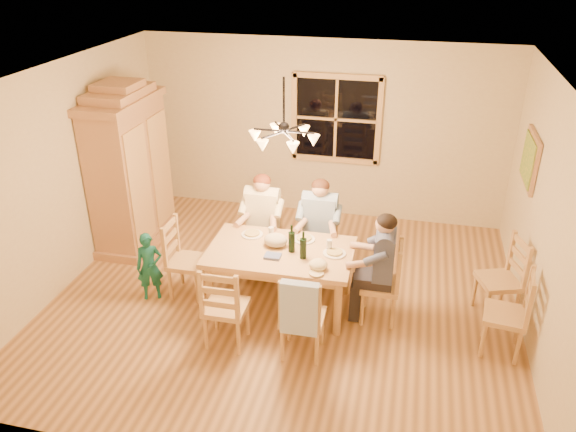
% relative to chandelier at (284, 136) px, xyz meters
% --- Properties ---
extents(floor, '(5.50, 5.50, 0.00)m').
position_rel_chandelier_xyz_m(floor, '(0.00, 0.00, -2.08)').
color(floor, brown).
rests_on(floor, ground).
extents(ceiling, '(5.50, 5.00, 0.02)m').
position_rel_chandelier_xyz_m(ceiling, '(0.00, 0.00, 0.62)').
color(ceiling, white).
rests_on(ceiling, wall_back).
extents(wall_back, '(5.50, 0.02, 2.70)m').
position_rel_chandelier_xyz_m(wall_back, '(0.00, 2.50, -0.73)').
color(wall_back, '#CBB78F').
rests_on(wall_back, floor).
extents(wall_left, '(0.02, 5.00, 2.70)m').
position_rel_chandelier_xyz_m(wall_left, '(-2.75, 0.00, -0.73)').
color(wall_left, '#CBB78F').
rests_on(wall_left, floor).
extents(wall_right, '(0.02, 5.00, 2.70)m').
position_rel_chandelier_xyz_m(wall_right, '(2.75, 0.00, -0.73)').
color(wall_right, '#CBB78F').
rests_on(wall_right, floor).
extents(window, '(1.30, 0.06, 1.30)m').
position_rel_chandelier_xyz_m(window, '(0.20, 2.47, -0.53)').
color(window, black).
rests_on(window, wall_back).
extents(painting, '(0.06, 0.78, 0.64)m').
position_rel_chandelier_xyz_m(painting, '(2.71, 1.20, -0.48)').
color(painting, '#9F6D44').
rests_on(painting, wall_right).
extents(chandelier, '(0.77, 0.68, 0.71)m').
position_rel_chandelier_xyz_m(chandelier, '(0.00, 0.00, 0.00)').
color(chandelier, black).
rests_on(chandelier, ceiling).
extents(armoire, '(0.66, 1.40, 2.30)m').
position_rel_chandelier_xyz_m(armoire, '(-2.42, 0.98, -1.02)').
color(armoire, '#9F6D44').
rests_on(armoire, floor).
extents(dining_table, '(1.68, 1.04, 0.76)m').
position_rel_chandelier_xyz_m(dining_table, '(-0.01, -0.14, -1.42)').
color(dining_table, tan).
rests_on(dining_table, floor).
extents(chair_far_left, '(0.45, 0.43, 0.99)m').
position_rel_chandelier_xyz_m(chair_far_left, '(-0.44, 0.63, -1.77)').
color(chair_far_left, tan).
rests_on(chair_far_left, floor).
extents(chair_far_right, '(0.45, 0.43, 0.99)m').
position_rel_chandelier_xyz_m(chair_far_right, '(0.30, 0.65, -1.77)').
color(chair_far_right, tan).
rests_on(chair_far_right, floor).
extents(chair_near_left, '(0.45, 0.43, 0.99)m').
position_rel_chandelier_xyz_m(chair_near_left, '(-0.41, -0.93, -1.77)').
color(chair_near_left, tan).
rests_on(chair_near_left, floor).
extents(chair_near_right, '(0.45, 0.43, 0.99)m').
position_rel_chandelier_xyz_m(chair_near_right, '(0.42, -0.92, -1.77)').
color(chair_near_right, tan).
rests_on(chair_near_right, floor).
extents(chair_end_left, '(0.43, 0.45, 0.99)m').
position_rel_chandelier_xyz_m(chair_end_left, '(-1.16, -0.16, -1.77)').
color(chair_end_left, tan).
rests_on(chair_end_left, floor).
extents(chair_end_right, '(0.43, 0.45, 0.99)m').
position_rel_chandelier_xyz_m(chair_end_right, '(1.14, -0.12, -1.77)').
color(chair_end_right, tan).
rests_on(chair_end_right, floor).
extents(adult_woman, '(0.40, 0.43, 0.87)m').
position_rel_chandelier_xyz_m(adult_woman, '(-0.44, 0.63, -1.24)').
color(adult_woman, beige).
rests_on(adult_woman, floor).
extents(adult_plaid_man, '(0.40, 0.43, 0.87)m').
position_rel_chandelier_xyz_m(adult_plaid_man, '(0.30, 0.65, -1.24)').
color(adult_plaid_man, '#376498').
rests_on(adult_plaid_man, floor).
extents(adult_slate_man, '(0.43, 0.40, 0.87)m').
position_rel_chandelier_xyz_m(adult_slate_man, '(1.14, -0.12, -1.24)').
color(adult_slate_man, '#474F71').
rests_on(adult_slate_man, floor).
extents(towel, '(0.38, 0.11, 0.58)m').
position_rel_chandelier_xyz_m(towel, '(0.42, -1.11, -1.38)').
color(towel, '#A5BCDF').
rests_on(towel, chair_near_right).
extents(wine_bottle_a, '(0.08, 0.08, 0.33)m').
position_rel_chandelier_xyz_m(wine_bottle_a, '(0.12, -0.14, -1.15)').
color(wine_bottle_a, black).
rests_on(wine_bottle_a, dining_table).
extents(wine_bottle_b, '(0.08, 0.08, 0.33)m').
position_rel_chandelier_xyz_m(wine_bottle_b, '(0.28, -0.25, -1.15)').
color(wine_bottle_b, black).
rests_on(wine_bottle_b, dining_table).
extents(plate_woman, '(0.26, 0.26, 0.02)m').
position_rel_chandelier_xyz_m(plate_woman, '(-0.43, 0.12, -1.31)').
color(plate_woman, white).
rests_on(plate_woman, dining_table).
extents(plate_plaid, '(0.26, 0.26, 0.02)m').
position_rel_chandelier_xyz_m(plate_plaid, '(0.20, 0.15, -1.31)').
color(plate_plaid, white).
rests_on(plate_plaid, dining_table).
extents(plate_slate, '(0.26, 0.26, 0.02)m').
position_rel_chandelier_xyz_m(plate_slate, '(0.60, -0.09, -1.31)').
color(plate_slate, white).
rests_on(plate_slate, dining_table).
extents(wine_glass_a, '(0.06, 0.06, 0.14)m').
position_rel_chandelier_xyz_m(wine_glass_a, '(-0.19, 0.12, -1.25)').
color(wine_glass_a, silver).
rests_on(wine_glass_a, dining_table).
extents(wine_glass_b, '(0.06, 0.06, 0.14)m').
position_rel_chandelier_xyz_m(wine_glass_b, '(0.53, -0.03, -1.25)').
color(wine_glass_b, silver).
rests_on(wine_glass_b, dining_table).
extents(cap, '(0.20, 0.20, 0.11)m').
position_rel_chandelier_xyz_m(cap, '(0.48, -0.44, -1.26)').
color(cap, beige).
rests_on(cap, dining_table).
extents(napkin, '(0.18, 0.14, 0.03)m').
position_rel_chandelier_xyz_m(napkin, '(-0.06, -0.32, -1.30)').
color(napkin, '#525F97').
rests_on(napkin, dining_table).
extents(cloth_bundle, '(0.28, 0.22, 0.15)m').
position_rel_chandelier_xyz_m(cloth_bundle, '(-0.09, -0.06, -1.24)').
color(cloth_bundle, tan).
rests_on(cloth_bundle, dining_table).
extents(child, '(0.37, 0.32, 0.86)m').
position_rel_chandelier_xyz_m(child, '(-1.58, -0.33, -1.65)').
color(child, '#176760').
rests_on(child, floor).
extents(chair_spare_front, '(0.47, 0.49, 0.99)m').
position_rel_chandelier_xyz_m(chair_spare_front, '(2.45, -0.41, -1.77)').
color(chair_spare_front, tan).
rests_on(chair_spare_front, floor).
extents(chair_spare_back, '(0.54, 0.55, 0.99)m').
position_rel_chandelier_xyz_m(chair_spare_back, '(2.45, 0.25, -1.77)').
color(chair_spare_back, tan).
rests_on(chair_spare_back, floor).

